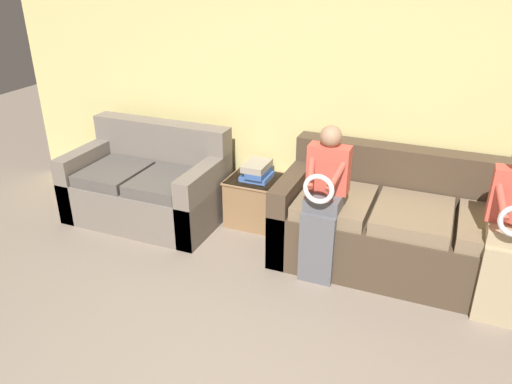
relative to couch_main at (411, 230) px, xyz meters
name	(u,v)px	position (x,y,z in m)	size (l,w,h in m)	color
wall_back	(342,93)	(-0.76, 0.49, 0.94)	(6.90, 0.06, 2.55)	#DBCC7F
couch_main	(411,230)	(0.00, 0.00, 0.00)	(2.15, 0.93, 0.91)	#473828
couch_side	(149,186)	(-2.47, -0.06, -0.02)	(1.45, 0.86, 0.89)	#70665B
child_left_seated	(324,199)	(-0.65, -0.39, 0.34)	(0.32, 0.37, 1.22)	#56565B
child_right_seated	(511,229)	(0.65, -0.39, 0.35)	(0.34, 0.38, 1.25)	tan
side_shelf	(258,200)	(-1.44, 0.21, -0.10)	(0.55, 0.46, 0.46)	olive
book_stack	(257,171)	(-1.44, 0.21, 0.20)	(0.26, 0.31, 0.16)	#33569E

